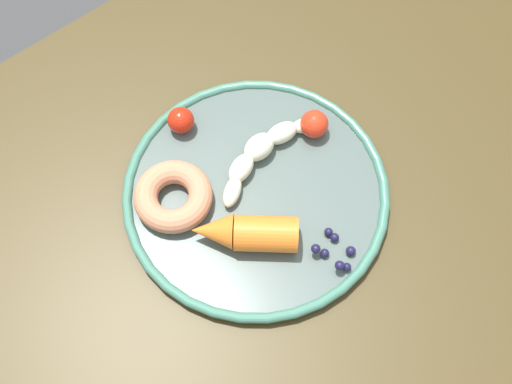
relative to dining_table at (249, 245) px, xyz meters
The scene contains 9 objects.
ground_plane 0.68m from the dining_table, ahead, with size 6.00×6.00×0.00m, color #3A3A3B.
dining_table is the anchor object (origin of this frame).
plate 0.11m from the dining_table, 148.65° to the right, with size 0.32×0.32×0.02m.
banana 0.14m from the dining_table, 142.21° to the right, with size 0.18×0.06×0.03m.
carrot_orange 0.13m from the dining_table, 46.98° to the left, with size 0.12×0.11×0.04m.
donut 0.15m from the dining_table, 47.92° to the right, with size 0.09×0.09×0.03m, color tan.
blueberry_pile 0.16m from the dining_table, 114.01° to the left, with size 0.04×0.05×0.02m.
tomato_near 0.19m from the dining_table, 93.23° to the right, with size 0.03×0.03×0.03m, color red.
tomato_mid 0.19m from the dining_table, 164.82° to the right, with size 0.04×0.04×0.04m, color red.
Camera 1 is at (0.19, 0.25, 1.50)m, focal length 46.67 mm.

